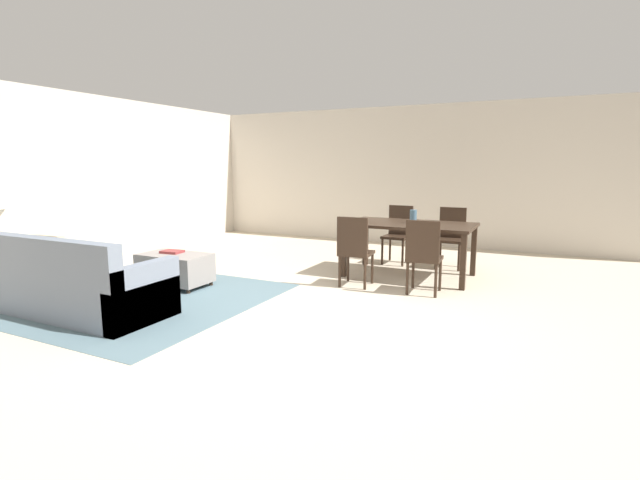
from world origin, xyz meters
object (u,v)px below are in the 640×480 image
(vase_centerpiece, at_px, (413,216))
(book_on_ottoman, at_px, (172,252))
(dining_chair_far_left, at_px, (398,231))
(ottoman_table, at_px, (175,268))
(dining_chair_near_left, at_px, (354,247))
(dining_table, at_px, (410,229))
(dining_chair_far_right, at_px, (451,234))
(dining_chair_near_right, at_px, (424,253))
(couch, at_px, (76,287))

(vase_centerpiece, height_order, book_on_ottoman, vase_centerpiece)
(vase_centerpiece, distance_m, book_on_ottoman, 3.31)
(dining_chair_far_left, distance_m, vase_centerpiece, 0.99)
(ottoman_table, distance_m, dining_chair_near_left, 2.35)
(dining_table, xyz_separation_m, vase_centerpiece, (0.04, 0.03, 0.18))
(dining_table, xyz_separation_m, dining_chair_far_right, (0.41, 0.88, -0.16))
(dining_chair_near_right, height_order, dining_chair_far_left, same)
(dining_chair_near_right, height_order, vase_centerpiece, vase_centerpiece)
(dining_chair_near_right, relative_size, dining_chair_far_right, 1.00)
(dining_table, distance_m, dining_chair_near_left, 1.02)
(dining_chair_far_right, bearing_deg, vase_centerpiece, -113.94)
(dining_table, bearing_deg, dining_chair_near_left, -117.60)
(dining_chair_far_left, xyz_separation_m, book_on_ottoman, (-2.25, -2.69, -0.08))
(dining_chair_near_left, bearing_deg, vase_centerpiece, 61.35)
(ottoman_table, height_order, book_on_ottoman, book_on_ottoman)
(dining_table, distance_m, dining_chair_far_right, 0.98)
(dining_table, relative_size, dining_chair_near_left, 1.91)
(dining_table, bearing_deg, dining_chair_near_right, -64.26)
(vase_centerpiece, bearing_deg, dining_table, -140.98)
(ottoman_table, xyz_separation_m, dining_chair_near_left, (2.11, 0.99, 0.28))
(dining_table, distance_m, vase_centerpiece, 0.18)
(dining_table, bearing_deg, vase_centerpiece, 39.02)
(couch, xyz_separation_m, dining_chair_near_right, (3.12, 2.36, 0.23))
(vase_centerpiece, bearing_deg, dining_chair_far_left, 118.89)
(dining_chair_near_left, bearing_deg, book_on_ottoman, -156.58)
(couch, relative_size, dining_chair_far_left, 2.15)
(dining_chair_near_right, distance_m, book_on_ottoman, 3.23)
(dining_chair_near_left, bearing_deg, dining_chair_near_right, 1.98)
(couch, distance_m, dining_chair_near_right, 3.91)
(couch, xyz_separation_m, book_on_ottoman, (0.04, 1.38, 0.15))
(ottoman_table, relative_size, book_on_ottoman, 3.49)
(dining_chair_far_left, bearing_deg, ottoman_table, -128.49)
(vase_centerpiece, bearing_deg, dining_chair_near_right, -67.08)
(dining_chair_far_right, bearing_deg, ottoman_table, -137.32)
(dining_chair_near_left, height_order, dining_chair_far_left, same)
(dining_chair_near_left, xyz_separation_m, dining_chair_near_right, (0.89, 0.03, 0.00))
(ottoman_table, xyz_separation_m, dining_chair_far_right, (3.00, 2.76, 0.28))
(ottoman_table, relative_size, vase_centerpiece, 4.88)
(ottoman_table, bearing_deg, book_on_ottoman, 152.11)
(dining_table, relative_size, dining_chair_far_right, 1.91)
(ottoman_table, xyz_separation_m, dining_table, (2.58, 1.89, 0.43))
(dining_chair_near_right, xyz_separation_m, book_on_ottoman, (-3.08, -0.98, -0.08))
(dining_table, height_order, dining_chair_near_right, dining_chair_near_right)
(couch, height_order, dining_chair_far_left, dining_chair_far_left)
(couch, height_order, vase_centerpiece, vase_centerpiece)
(dining_chair_far_left, height_order, vase_centerpiece, vase_centerpiece)
(dining_chair_far_left, bearing_deg, couch, -119.33)
(dining_table, relative_size, dining_chair_near_right, 1.91)
(couch, height_order, book_on_ottoman, couch)
(couch, xyz_separation_m, dining_chair_near_left, (2.23, 2.33, 0.23))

